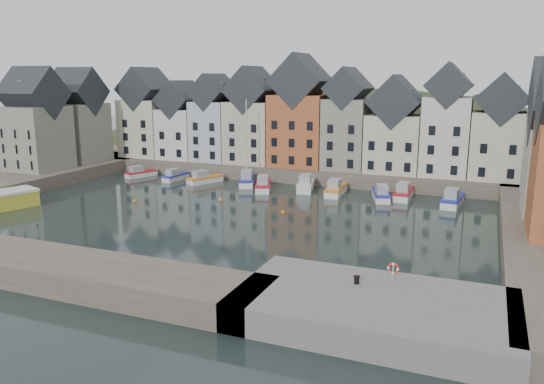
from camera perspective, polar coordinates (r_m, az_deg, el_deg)
The scene contains 20 objects.
ground at distance 61.64m, azimuth -5.70°, elevation -2.86°, with size 260.00×260.00×0.00m, color black.
far_quay at distance 88.43m, azimuth 3.40°, elevation 2.45°, with size 90.00×16.00×2.00m, color #504A3D.
left_quay at distance 86.83m, azimuth -26.86°, elevation 0.96°, with size 14.00×54.00×2.00m, color #504A3D.
near_quay at distance 36.30m, azimuth 10.86°, elevation -12.37°, with size 18.00×10.00×2.00m, color #60605E.
hillside at distance 117.10m, azimuth 7.44°, elevation -4.73°, with size 153.60×70.40×64.00m.
far_terrace at distance 84.56m, azimuth 5.10°, elevation 7.36°, with size 72.37×8.16×17.78m.
left_terrace at distance 92.27m, azimuth -22.01°, elevation 6.93°, with size 7.65×17.00×15.69m.
mooring_buoys at distance 68.00m, azimuth -6.58°, elevation -1.32°, with size 20.50×5.50×0.50m.
boat_a at distance 89.62m, azimuth -14.01°, elevation 1.98°, with size 3.49×5.56×2.05m.
boat_b at distance 85.46m, azimuth -10.36°, elevation 1.67°, with size 2.13×5.57×2.09m.
boat_c at distance 82.38m, azimuth -7.33°, elevation 1.41°, with size 4.06×6.06×2.24m.
boat_d at distance 80.34m, azimuth -2.73°, elevation 1.35°, with size 4.52×7.09×13.00m.
boat_e at distance 76.52m, azimuth -0.96°, elevation 0.74°, with size 4.23×6.87×2.52m.
boat_f at distance 76.76m, azimuth 3.64°, elevation 0.78°, with size 3.65×7.17×2.64m.
boat_g at distance 74.11m, azimuth 6.85°, elevation 0.28°, with size 2.50×6.77×2.55m.
boat_h at distance 72.03m, azimuth 11.66°, elevation -0.28°, with size 3.62×6.45×2.36m.
boat_i at distance 73.52m, azimuth 13.97°, elevation -0.09°, with size 2.11×6.62×2.54m.
boat_j at distance 71.16m, azimuth 18.84°, elevation -0.79°, with size 2.66×6.82×2.56m.
mooring_bollard at distance 37.58m, azimuth 9.09°, elevation -9.26°, with size 0.48×0.48×0.56m.
life_ring_post at distance 38.44m, azimuth 12.90°, elevation -8.05°, with size 0.80×0.17×1.30m.
Camera 1 is at (28.08, -52.50, 15.97)m, focal length 35.00 mm.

